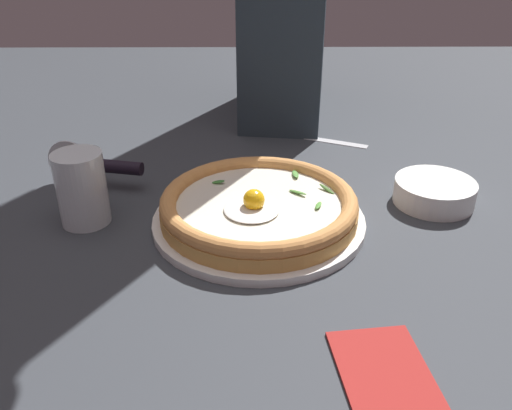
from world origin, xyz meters
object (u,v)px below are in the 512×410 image
Objects in this scene: pizza_cutter at (100,165)px; drinking_glass at (83,194)px; table_knife at (291,134)px; folded_napkin at (387,376)px; pizza at (256,206)px; side_bowl at (434,192)px.

drinking_glass reaches higher than pizza_cutter.
pizza_cutter reaches higher than table_knife.
folded_napkin is (0.66, 0.05, 0.00)m from table_knife.
pizza_cutter is (-0.13, -0.25, 0.01)m from pizza.
pizza_cutter is 0.57m from folded_napkin.
side_bowl is 0.36m from table_knife.
pizza is 2.63× the size of drinking_glass.
drinking_glass is (-0.01, -0.25, 0.01)m from pizza.
pizza_cutter is 0.72× the size of table_knife.
table_knife reaches higher than folded_napkin.
side_bowl is 0.53m from drinking_glass.
drinking_glass reaches higher than table_knife.
side_bowl is at bearing 157.34° from folded_napkin.
side_bowl is 0.55× the size of table_knife.
table_knife is at bearing -144.82° from side_bowl.
folded_napkin is (0.31, 0.38, -0.04)m from drinking_glass.
pizza_cutter is at bearing -116.53° from pizza.
side_bowl reaches higher than folded_napkin.
pizza is at bearing -76.99° from side_bowl.
side_bowl is at bearing 83.31° from pizza_cutter.
drinking_glass is 0.49m from folded_napkin.
table_knife is 1.63× the size of folded_napkin.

